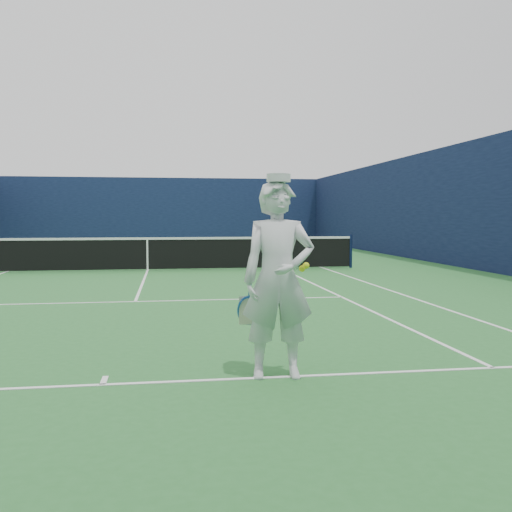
{
  "coord_description": "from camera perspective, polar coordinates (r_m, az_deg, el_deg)",
  "views": [
    {
      "loc": [
        0.66,
        -17.5,
        1.64
      ],
      "look_at": [
        1.75,
        -10.36,
        1.14
      ],
      "focal_mm": 40.0,
      "sensor_mm": 36.0,
      "label": 1
    }
  ],
  "objects": [
    {
      "name": "ground",
      "position": [
        17.59,
        -10.79,
        -1.44
      ],
      "size": [
        80.0,
        80.0,
        0.0
      ],
      "primitive_type": "plane",
      "color": "#296C2E",
      "rests_on": "ground"
    },
    {
      "name": "court_markings",
      "position": [
        17.59,
        -10.79,
        -1.42
      ],
      "size": [
        11.03,
        23.83,
        0.01
      ],
      "color": "white",
      "rests_on": "ground"
    },
    {
      "name": "windscreen_fence",
      "position": [
        17.51,
        -10.87,
        5.09
      ],
      "size": [
        20.12,
        36.12,
        4.0
      ],
      "color": "#0F1A3A",
      "rests_on": "ground"
    },
    {
      "name": "tennis_net",
      "position": [
        17.54,
        -10.81,
        0.37
      ],
      "size": [
        12.88,
        0.09,
        1.07
      ],
      "color": "#141E4C",
      "rests_on": "ground"
    },
    {
      "name": "tennis_player",
      "position": [
        5.78,
        2.23,
        -2.31
      ],
      "size": [
        0.8,
        0.54,
        2.07
      ],
      "rotation": [
        0.0,
        0.0,
        -0.07
      ],
      "color": "white",
      "rests_on": "ground"
    }
  ]
}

